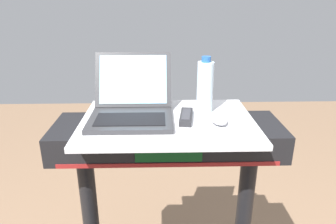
# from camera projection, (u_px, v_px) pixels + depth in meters

# --- Properties ---
(desk_board) EXTENTS (0.67, 0.47, 0.02)m
(desk_board) POSITION_uv_depth(u_px,v_px,m) (168.00, 122.00, 1.21)
(desk_board) COLOR silver
(desk_board) RESTS_ON treadmill_base
(laptop) EXTENTS (0.32, 0.34, 0.23)m
(laptop) POSITION_uv_depth(u_px,v_px,m) (132.00, 106.00, 1.22)
(laptop) COLOR #2D2D30
(laptop) RESTS_ON desk_board
(computer_mouse) EXTENTS (0.07, 0.11, 0.03)m
(computer_mouse) POSITION_uv_depth(u_px,v_px,m) (219.00, 119.00, 1.17)
(computer_mouse) COLOR #B2B2B7
(computer_mouse) RESTS_ON desk_board
(water_bottle) EXTENTS (0.07, 0.07, 0.23)m
(water_bottle) POSITION_uv_depth(u_px,v_px,m) (205.00, 86.00, 1.26)
(water_bottle) COLOR silver
(water_bottle) RESTS_ON desk_board
(tv_remote) EXTENTS (0.07, 0.16, 0.02)m
(tv_remote) POSITION_uv_depth(u_px,v_px,m) (186.00, 117.00, 1.21)
(tv_remote) COLOR #232326
(tv_remote) RESTS_ON desk_board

